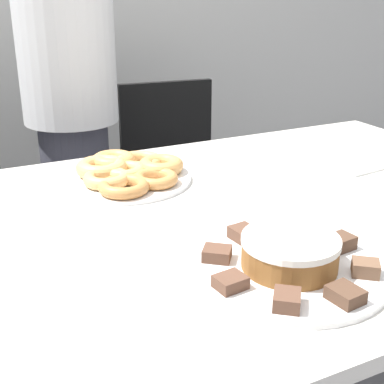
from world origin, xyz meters
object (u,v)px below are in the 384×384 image
at_px(plate_cake, 289,269).
at_px(napkin, 357,167).
at_px(person_standing, 71,104).
at_px(office_chair_right, 178,200).
at_px(frosted_cake, 290,252).
at_px(plate_donuts, 126,179).

height_order(plate_cake, napkin, plate_cake).
bearing_deg(person_standing, plate_cake, -86.43).
relative_size(office_chair_right, frosted_cake, 5.14).
xyz_separation_m(person_standing, office_chair_right, (0.41, 0.02, -0.44)).
distance_m(plate_cake, frosted_cake, 0.03).
xyz_separation_m(person_standing, frosted_cake, (0.07, -1.19, -0.04)).
bearing_deg(frosted_cake, plate_cake, 0.00).
relative_size(person_standing, office_chair_right, 1.85).
bearing_deg(person_standing, napkin, -54.81).
xyz_separation_m(plate_donuts, napkin, (0.60, -0.19, -0.00)).
bearing_deg(frosted_cake, plate_donuts, 100.14).
height_order(office_chair_right, plate_donuts, office_chair_right).
xyz_separation_m(office_chair_right, plate_cake, (-0.34, -1.21, 0.37)).
bearing_deg(plate_cake, frosted_cake, 180.00).
relative_size(frosted_cake, napkin, 1.29).
xyz_separation_m(frosted_cake, napkin, (0.50, 0.38, -0.04)).
bearing_deg(office_chair_right, plate_cake, -99.41).
height_order(person_standing, office_chair_right, person_standing).
relative_size(office_chair_right, napkin, 6.61).
xyz_separation_m(person_standing, plate_donuts, (-0.03, -0.63, -0.07)).
height_order(office_chair_right, plate_cake, office_chair_right).
relative_size(office_chair_right, plate_cake, 2.56).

